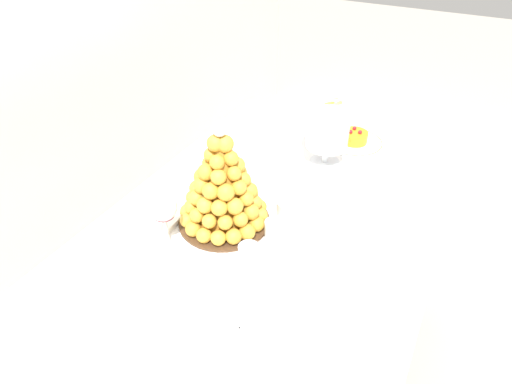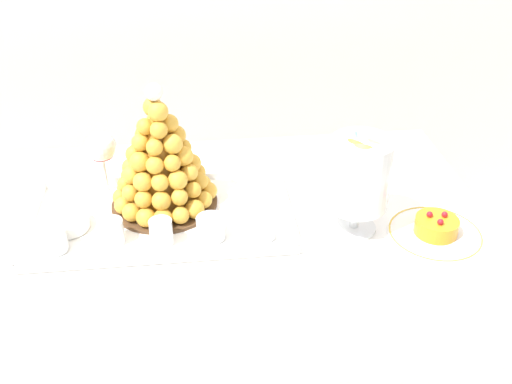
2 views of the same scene
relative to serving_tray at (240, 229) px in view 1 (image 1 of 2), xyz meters
The scene contains 13 objects.
ground_plane 0.80m from the serving_tray, 26.37° to the right, with size 12.00×12.00×0.00m, color #B2A899.
buffet_table 0.17m from the serving_tray, 26.37° to the right, with size 1.33×0.89×0.79m.
serving_tray is the anchor object (origin of this frame).
croquembouche 0.13m from the serving_tray, 83.11° to the left, with size 0.25×0.25×0.31m.
dessert_cup_left 0.25m from the serving_tray, 157.28° to the right, with size 0.06×0.06×0.05m.
dessert_cup_mid_left 0.14m from the serving_tray, 141.45° to the right, with size 0.05×0.05×0.05m.
dessert_cup_centre 0.10m from the serving_tray, 88.11° to the right, with size 0.05×0.05×0.06m.
dessert_cup_mid_right 0.14m from the serving_tray, 40.14° to the right, with size 0.06×0.06×0.05m.
dessert_cup_right 0.25m from the serving_tray, 24.08° to the right, with size 0.05×0.05×0.05m.
creme_brulee_ramekin 0.21m from the serving_tray, behind, with size 0.10×0.10×0.03m.
macaron_goblet 0.47m from the serving_tray, 10.68° to the right, with size 0.14×0.14×0.24m.
fruit_tart_plate 0.63m from the serving_tray, 11.82° to the right, with size 0.21×0.21×0.06m.
wine_glass 0.23m from the serving_tray, 134.78° to the left, with size 0.07×0.07×0.17m.
Camera 1 is at (-0.92, -0.41, 1.60)m, focal length 31.26 mm.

